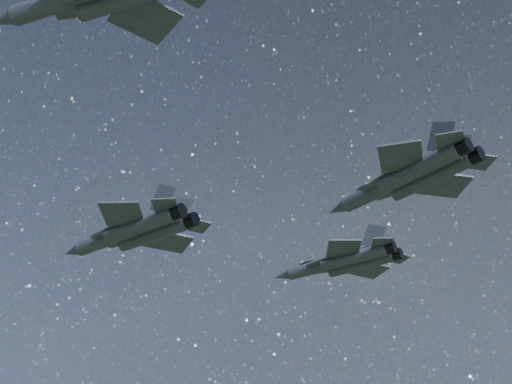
% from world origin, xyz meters
% --- Properties ---
extents(jet_lead, '(18.77, 12.86, 4.71)m').
position_xyz_m(jet_lead, '(-14.05, 5.98, 153.27)').
color(jet_lead, '#343941').
extents(jet_left, '(17.36, 11.97, 4.36)m').
position_xyz_m(jet_left, '(3.81, 24.46, 154.97)').
color(jet_left, '#343941').
extents(jet_slot, '(17.10, 11.19, 4.41)m').
position_xyz_m(jet_slot, '(14.93, 5.74, 153.13)').
color(jet_slot, '#343941').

